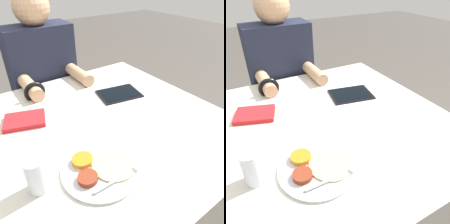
{
  "view_description": "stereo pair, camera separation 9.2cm",
  "coord_description": "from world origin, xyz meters",
  "views": [
    {
      "loc": [
        -0.38,
        -0.66,
        1.3
      ],
      "look_at": [
        0.06,
        -0.04,
        0.8
      ],
      "focal_mm": 35.0,
      "sensor_mm": 36.0,
      "label": 1
    },
    {
      "loc": [
        -0.31,
        -0.71,
        1.3
      ],
      "look_at": [
        0.06,
        -0.04,
        0.8
      ],
      "focal_mm": 35.0,
      "sensor_mm": 36.0,
      "label": 2
    }
  ],
  "objects": [
    {
      "name": "drinking_glass",
      "position": [
        -0.31,
        -0.18,
        0.8
      ],
      "size": [
        0.06,
        0.06,
        0.12
      ],
      "color": "silver",
      "rests_on": "dining_table"
    },
    {
      "name": "person_diner",
      "position": [
        0.02,
        0.65,
        0.58
      ],
      "size": [
        0.4,
        0.44,
        1.23
      ],
      "color": "black",
      "rests_on": "ground_plane"
    },
    {
      "name": "red_notebook",
      "position": [
        -0.24,
        0.19,
        0.74
      ],
      "size": [
        0.2,
        0.17,
        0.02
      ],
      "color": "silver",
      "rests_on": "dining_table"
    },
    {
      "name": "dining_table",
      "position": [
        0.0,
        0.0,
        0.37
      ],
      "size": [
        1.13,
        1.06,
        0.74
      ],
      "color": "beige",
      "rests_on": "ground_plane"
    },
    {
      "name": "ground_plane",
      "position": [
        0.0,
        0.0,
        0.0
      ],
      "size": [
        12.0,
        12.0,
        0.0
      ],
      "primitive_type": "plane",
      "color": "#4C4742"
    },
    {
      "name": "tablet_device",
      "position": [
        0.25,
        0.15,
        0.74
      ],
      "size": [
        0.24,
        0.2,
        0.01
      ],
      "color": "black",
      "rests_on": "dining_table"
    },
    {
      "name": "thali_tray",
      "position": [
        -0.12,
        -0.23,
        0.74
      ],
      "size": [
        0.26,
        0.26,
        0.03
      ],
      "color": "#B7BABF",
      "rests_on": "dining_table"
    }
  ]
}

